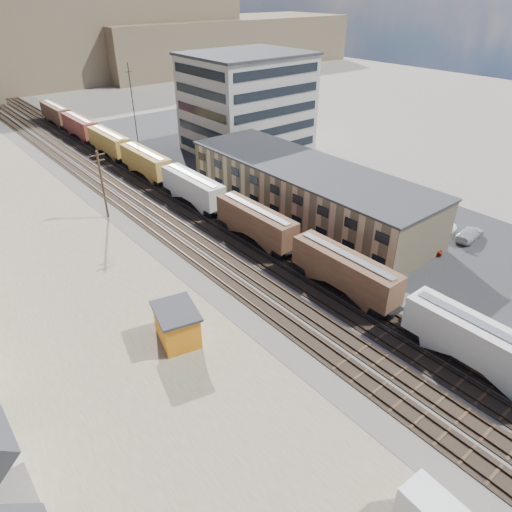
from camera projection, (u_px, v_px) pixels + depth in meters
ground at (376, 341)px, 43.74m from camera, size 300.00×300.00×0.00m
ballast_bed at (136, 187)px, 76.89m from camera, size 18.00×200.00×0.06m
dirt_yard at (31, 247)px, 59.36m from camera, size 24.00×180.00×0.03m
asphalt_lot at (292, 182)px, 78.95m from camera, size 26.00×120.00×0.04m
rail_tracks at (133, 187)px, 76.55m from camera, size 11.40×200.00×0.24m
freight_train at (168, 173)px, 74.64m from camera, size 3.00×119.74×4.46m
warehouse at (305, 189)px, 66.62m from camera, size 12.40×40.40×7.25m
office_tower at (247, 102)px, 90.70m from camera, size 22.60×18.60×18.45m
utility_pole_north at (102, 183)px, 64.25m from camera, size 2.20×0.32×10.00m
radio_mast at (134, 115)px, 82.14m from camera, size 1.20×0.16×18.00m
maintenance_shed at (177, 325)px, 42.97m from camera, size 4.80×5.61×3.56m
sign_post at (411, 490)px, 29.62m from camera, size 0.65×0.14×1.71m
parked_car_red at (426, 249)px, 57.63m from camera, size 3.63×4.12×1.35m
parked_car_white at (437, 223)px, 63.55m from camera, size 2.72×5.28×1.66m
parked_car_silver at (469, 234)px, 60.80m from camera, size 5.64×2.75×1.58m
parked_car_blue at (233, 157)px, 87.76m from camera, size 5.97×6.60×1.71m
parked_car_far at (243, 140)px, 98.00m from camera, size 2.88×4.43×1.40m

